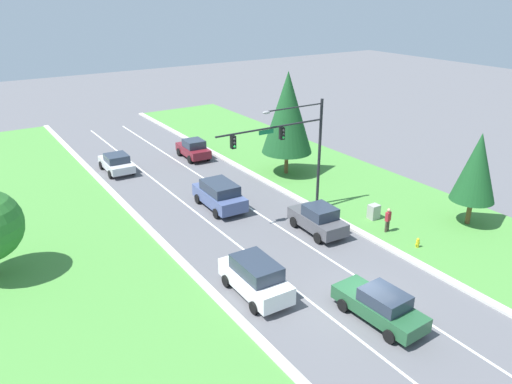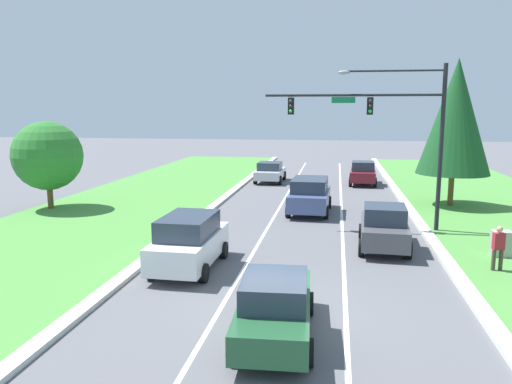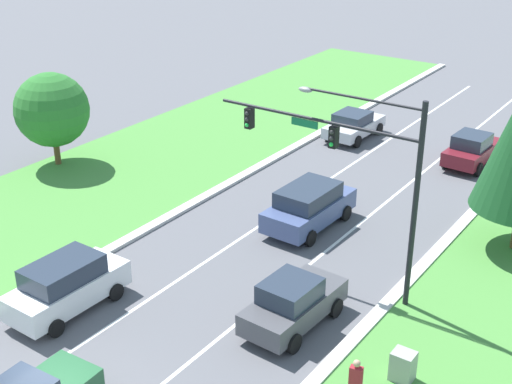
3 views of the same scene
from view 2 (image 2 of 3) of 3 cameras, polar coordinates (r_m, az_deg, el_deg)
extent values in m
plane|color=#5B5B60|center=(14.33, 2.81, -14.17)|extent=(160.00, 160.00, 0.00)
cube|color=beige|center=(14.85, 25.75, -13.96)|extent=(0.50, 90.00, 0.15)
cube|color=beige|center=(15.89, -18.36, -11.94)|extent=(0.50, 90.00, 0.15)
cube|color=white|center=(14.62, -4.43, -13.69)|extent=(0.14, 81.00, 0.01)
cube|color=white|center=(14.26, 10.25, -14.42)|extent=(0.14, 81.00, 0.01)
cylinder|color=black|center=(24.59, 20.37, 4.56)|extent=(0.20, 0.20, 7.77)
cylinder|color=black|center=(24.07, 10.97, 10.81)|extent=(8.18, 0.12, 0.12)
cube|color=#147042|center=(24.06, 9.96, 10.32)|extent=(1.10, 0.04, 0.28)
cylinder|color=black|center=(24.24, 15.52, 13.21)|extent=(4.50, 0.09, 0.09)
ellipsoid|color=gray|center=(24.11, 10.05, 13.31)|extent=(0.56, 0.28, 0.20)
cube|color=black|center=(24.10, 12.90, 9.56)|extent=(0.28, 0.32, 0.80)
sphere|color=#2D2D2D|center=(23.93, 12.94, 10.11)|extent=(0.16, 0.16, 0.16)
sphere|color=#2D2D2D|center=(23.93, 12.92, 9.56)|extent=(0.16, 0.16, 0.16)
sphere|color=#23D647|center=(23.93, 12.90, 9.00)|extent=(0.16, 0.16, 0.16)
cube|color=black|center=(24.15, 4.03, 9.77)|extent=(0.28, 0.32, 0.80)
sphere|color=#2D2D2D|center=(23.98, 4.00, 10.32)|extent=(0.16, 0.16, 0.16)
sphere|color=#2D2D2D|center=(23.98, 3.99, 9.77)|extent=(0.16, 0.16, 0.16)
sphere|color=#23D647|center=(23.98, 3.98, 9.22)|extent=(0.16, 0.16, 0.16)
cube|color=#4C4C51|center=(21.41, 14.40, -4.31)|extent=(2.02, 4.31, 0.80)
cube|color=#283342|center=(21.00, 14.51, -2.48)|extent=(1.73, 1.98, 0.70)
cylinder|color=black|center=(22.84, 16.46, -4.57)|extent=(0.27, 0.71, 0.70)
cylinder|color=black|center=(22.75, 11.96, -4.44)|extent=(0.27, 0.71, 0.70)
cylinder|color=black|center=(20.31, 17.04, -6.35)|extent=(0.27, 0.71, 0.70)
cylinder|color=black|center=(20.21, 11.96, -6.21)|extent=(0.27, 0.71, 0.70)
cube|color=white|center=(18.37, -7.60, -6.25)|extent=(1.95, 4.55, 0.93)
cube|color=#283342|center=(18.06, -7.76, -3.82)|extent=(1.74, 2.74, 0.73)
cylinder|color=black|center=(19.55, -3.73, -6.63)|extent=(0.25, 0.66, 0.65)
cylinder|color=black|center=(20.06, -8.87, -6.31)|extent=(0.25, 0.66, 0.65)
cylinder|color=black|center=(16.97, -6.01, -9.19)|extent=(0.25, 0.66, 0.65)
cylinder|color=black|center=(17.55, -11.86, -8.71)|extent=(0.25, 0.66, 0.65)
cube|color=#475684|center=(27.98, 6.15, -0.75)|extent=(2.22, 4.88, 0.89)
cube|color=#283342|center=(27.73, 6.16, 0.83)|extent=(1.95, 2.95, 0.71)
cylinder|color=black|center=(29.46, 8.35, -1.16)|extent=(0.26, 0.71, 0.70)
cylinder|color=black|center=(29.62, 4.43, -1.03)|extent=(0.26, 0.71, 0.70)
cylinder|color=black|center=(26.54, 8.04, -2.33)|extent=(0.26, 0.71, 0.70)
cylinder|color=black|center=(26.71, 3.69, -2.18)|extent=(0.26, 0.71, 0.70)
cube|color=maroon|center=(39.10, 12.11, 1.92)|extent=(2.01, 4.20, 0.73)
cube|color=#283342|center=(38.77, 12.15, 2.91)|extent=(1.73, 1.93, 0.69)
cylinder|color=black|center=(40.43, 13.35, 1.59)|extent=(0.27, 0.74, 0.73)
cylinder|color=black|center=(40.42, 10.81, 1.68)|extent=(0.27, 0.74, 0.73)
cylinder|color=black|center=(37.90, 13.45, 1.07)|extent=(0.27, 0.74, 0.73)
cylinder|color=black|center=(37.89, 10.74, 1.16)|extent=(0.27, 0.74, 0.73)
cube|color=silver|center=(39.58, 1.64, 2.13)|extent=(2.04, 4.39, 0.64)
cube|color=#283342|center=(39.25, 1.58, 2.99)|extent=(1.80, 1.99, 0.61)
cylinder|color=black|center=(40.82, 3.25, 1.89)|extent=(0.25, 0.71, 0.70)
cylinder|color=black|center=(41.09, 0.60, 1.95)|extent=(0.25, 0.71, 0.70)
cylinder|color=black|center=(38.17, 2.75, 1.36)|extent=(0.25, 0.71, 0.70)
cylinder|color=black|center=(38.46, -0.08, 1.43)|extent=(0.25, 0.71, 0.70)
cube|color=#235633|center=(13.06, 2.20, -13.40)|extent=(1.98, 4.74, 0.70)
cube|color=#283342|center=(12.55, 2.12, -11.09)|extent=(1.68, 2.17, 0.64)
cylinder|color=black|center=(14.50, 6.09, -12.54)|extent=(0.27, 0.66, 0.65)
cylinder|color=black|center=(14.60, -0.83, -12.33)|extent=(0.27, 0.66, 0.65)
cylinder|color=black|center=(11.87, 6.00, -17.77)|extent=(0.27, 0.66, 0.65)
cylinder|color=black|center=(11.99, -2.65, -17.42)|extent=(0.27, 0.66, 0.65)
cube|color=#9E9E99|center=(21.69, 26.20, -5.40)|extent=(0.70, 0.60, 1.08)
cylinder|color=#42382D|center=(19.73, 25.50, -7.13)|extent=(0.14, 0.14, 0.84)
cylinder|color=#42382D|center=(19.85, 26.18, -7.08)|extent=(0.14, 0.14, 0.84)
cube|color=maroon|center=(19.61, 25.99, -5.08)|extent=(0.41, 0.29, 0.60)
sphere|color=tan|center=(19.51, 26.08, -3.83)|extent=(0.22, 0.22, 0.22)
cylinder|color=brown|center=(31.02, -22.46, -0.37)|extent=(0.32, 0.32, 1.64)
sphere|color=#2D752D|center=(30.74, -22.73, 3.84)|extent=(3.91, 3.91, 3.91)
cylinder|color=brown|center=(31.68, 21.37, 0.19)|extent=(0.32, 0.32, 1.97)
cone|color=#194C23|center=(31.33, 21.85, 8.00)|extent=(4.16, 4.16, 6.66)
camera|label=1|loc=(19.23, -90.70, 27.81)|focal=35.00mm
camera|label=3|loc=(15.84, 93.10, 34.01)|focal=50.00mm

